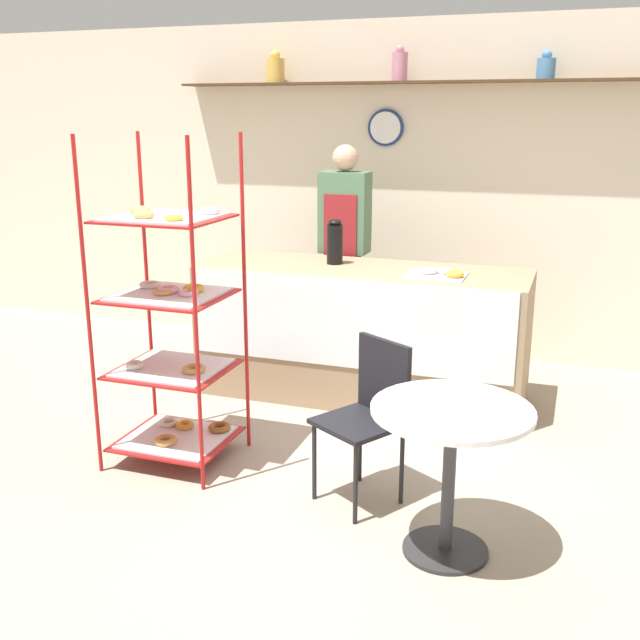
{
  "coord_description": "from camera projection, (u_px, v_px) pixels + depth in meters",
  "views": [
    {
      "loc": [
        1.42,
        -3.54,
        1.98
      ],
      "look_at": [
        0.0,
        0.48,
        0.8
      ],
      "focal_mm": 42.0,
      "sensor_mm": 36.0,
      "label": 1
    }
  ],
  "objects": [
    {
      "name": "ground_plane",
      "position": [
        291.0,
        478.0,
        4.2
      ],
      "size": [
        14.0,
        14.0,
        0.0
      ],
      "primitive_type": "plane",
      "color": "gray"
    },
    {
      "name": "back_wall",
      "position": [
        405.0,
        189.0,
        6.19
      ],
      "size": [
        10.0,
        0.3,
        2.7
      ],
      "color": "beige",
      "rests_on": "ground_plane"
    },
    {
      "name": "display_counter",
      "position": [
        362.0,
        332.0,
        5.33
      ],
      "size": [
        2.3,
        0.78,
        0.94
      ],
      "color": "#937A5B",
      "rests_on": "ground_plane"
    },
    {
      "name": "pastry_rack",
      "position": [
        172.0,
        329.0,
        4.24
      ],
      "size": [
        0.68,
        0.62,
        1.88
      ],
      "color": "#A51919",
      "rests_on": "ground_plane"
    },
    {
      "name": "person_worker",
      "position": [
        344.0,
        248.0,
        5.79
      ],
      "size": [
        0.37,
        0.23,
        1.75
      ],
      "color": "#282833",
      "rests_on": "ground_plane"
    },
    {
      "name": "cafe_table",
      "position": [
        450.0,
        444.0,
        3.35
      ],
      "size": [
        0.73,
        0.73,
        0.72
      ],
      "color": "#262628",
      "rests_on": "ground_plane"
    },
    {
      "name": "cafe_chair",
      "position": [
        371.0,
        405.0,
        3.87
      ],
      "size": [
        0.52,
        0.52,
        0.86
      ],
      "rotation": [
        0.0,
        0.0,
        5.74
      ],
      "color": "black",
      "rests_on": "ground_plane"
    },
    {
      "name": "coffee_carafe",
      "position": [
        335.0,
        242.0,
        5.31
      ],
      "size": [
        0.11,
        0.11,
        0.32
      ],
      "color": "black",
      "rests_on": "display_counter"
    },
    {
      "name": "donut_tray_counter",
      "position": [
        440.0,
        274.0,
        4.94
      ],
      "size": [
        0.39,
        0.33,
        0.05
      ],
      "color": "silver",
      "rests_on": "display_counter"
    }
  ]
}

